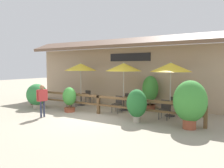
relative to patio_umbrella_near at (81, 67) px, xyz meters
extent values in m
plane|color=#9E937F|center=(2.35, -2.53, -2.40)|extent=(60.00, 60.00, 0.00)
cube|color=tan|center=(2.35, 1.67, -0.60)|extent=(14.00, 0.40, 3.60)
cube|color=brown|center=(2.35, 1.12, 1.48)|extent=(14.28, 1.48, 0.70)
cube|color=black|center=(2.66, 1.44, 0.60)|extent=(2.71, 0.04, 0.47)
cube|color=brown|center=(2.35, -1.48, -1.50)|extent=(10.40, 0.14, 0.11)
cube|color=brown|center=(2.35, -1.48, -1.92)|extent=(10.40, 0.10, 0.09)
cube|color=brown|center=(-2.78, -1.48, -1.92)|extent=(0.14, 0.14, 0.95)
cube|color=brown|center=(2.35, -1.48, -1.92)|extent=(0.14, 0.14, 0.95)
cube|color=brown|center=(7.48, -1.48, -1.92)|extent=(0.14, 0.14, 0.95)
cylinder|color=#B7B2A8|center=(0.00, 0.00, -1.27)|extent=(0.06, 0.06, 2.25)
cone|color=yellow|center=(0.00, 0.00, 0.00)|extent=(2.01, 2.01, 0.45)
sphere|color=#B2ADA3|center=(0.00, 0.00, 0.23)|extent=(0.07, 0.07, 0.07)
cylinder|color=brown|center=(0.00, 0.00, -1.72)|extent=(0.94, 0.94, 0.05)
cylinder|color=#333333|center=(0.00, 0.00, -2.07)|extent=(0.07, 0.07, 0.66)
cylinder|color=#333333|center=(0.00, 0.00, -2.38)|extent=(0.51, 0.51, 0.03)
cube|color=#332D28|center=(-0.06, -0.83, -1.94)|extent=(0.45, 0.45, 0.05)
cube|color=#332D28|center=(-0.05, -0.64, -1.72)|extent=(0.40, 0.07, 0.40)
cylinder|color=#2D2D2D|center=(-0.27, -1.00, -2.18)|extent=(0.04, 0.04, 0.43)
cylinder|color=#2D2D2D|center=(0.11, -1.03, -2.18)|extent=(0.04, 0.04, 0.43)
cylinder|color=#2D2D2D|center=(-0.24, -0.62, -2.18)|extent=(0.04, 0.04, 0.43)
cylinder|color=#2D2D2D|center=(0.14, -0.65, -2.18)|extent=(0.04, 0.04, 0.43)
cube|color=#332D28|center=(0.06, 0.83, -1.94)|extent=(0.43, 0.43, 0.05)
cube|color=#332D28|center=(0.07, 0.64, -1.72)|extent=(0.40, 0.05, 0.40)
cylinder|color=#2D2D2D|center=(0.25, 1.02, -2.18)|extent=(0.04, 0.04, 0.43)
cylinder|color=#2D2D2D|center=(-0.13, 1.01, -2.18)|extent=(0.04, 0.04, 0.43)
cylinder|color=#2D2D2D|center=(0.26, 0.64, -2.18)|extent=(0.04, 0.04, 0.43)
cylinder|color=#2D2D2D|center=(-0.12, 0.63, -2.18)|extent=(0.04, 0.04, 0.43)
cylinder|color=#B7B2A8|center=(3.01, 0.03, -1.27)|extent=(0.06, 0.06, 2.25)
cone|color=yellow|center=(3.01, 0.03, 0.00)|extent=(2.01, 2.01, 0.45)
sphere|color=#B2ADA3|center=(3.01, 0.03, 0.23)|extent=(0.07, 0.07, 0.07)
cylinder|color=brown|center=(3.01, 0.03, -1.72)|extent=(0.94, 0.94, 0.05)
cylinder|color=#333333|center=(3.01, 0.03, -2.07)|extent=(0.07, 0.07, 0.66)
cylinder|color=#333333|center=(3.01, 0.03, -2.38)|extent=(0.51, 0.51, 0.03)
cube|color=#332D28|center=(3.03, -0.75, -1.94)|extent=(0.45, 0.45, 0.05)
cube|color=#332D28|center=(3.04, -0.56, -1.72)|extent=(0.40, 0.07, 0.40)
cylinder|color=#2D2D2D|center=(2.82, -0.92, -2.18)|extent=(0.04, 0.04, 0.43)
cylinder|color=#2D2D2D|center=(3.20, -0.96, -2.18)|extent=(0.04, 0.04, 0.43)
cylinder|color=#2D2D2D|center=(2.85, -0.55, -2.18)|extent=(0.04, 0.04, 0.43)
cylinder|color=#2D2D2D|center=(3.23, -0.58, -2.18)|extent=(0.04, 0.04, 0.43)
cube|color=#332D28|center=(2.95, 0.81, -1.94)|extent=(0.51, 0.51, 0.05)
cube|color=#332D28|center=(3.00, 0.62, -1.72)|extent=(0.40, 0.13, 0.40)
cylinder|color=#2D2D2D|center=(3.09, 1.04, -2.18)|extent=(0.04, 0.04, 0.43)
cylinder|color=#2D2D2D|center=(2.72, 0.94, -2.18)|extent=(0.04, 0.04, 0.43)
cylinder|color=#2D2D2D|center=(3.19, 0.67, -2.18)|extent=(0.04, 0.04, 0.43)
cylinder|color=#2D2D2D|center=(2.82, 0.57, -2.18)|extent=(0.04, 0.04, 0.43)
cylinder|color=#B7B2A8|center=(5.65, -0.07, -1.27)|extent=(0.06, 0.06, 2.25)
cone|color=yellow|center=(5.65, -0.07, 0.00)|extent=(2.01, 2.01, 0.45)
sphere|color=#B2ADA3|center=(5.65, -0.07, 0.23)|extent=(0.07, 0.07, 0.07)
cylinder|color=brown|center=(5.65, -0.07, -1.72)|extent=(0.94, 0.94, 0.05)
cylinder|color=#333333|center=(5.65, -0.07, -2.07)|extent=(0.07, 0.07, 0.66)
cylinder|color=#333333|center=(5.65, -0.07, -2.38)|extent=(0.51, 0.51, 0.03)
cube|color=#332D28|center=(5.62, -0.88, -1.94)|extent=(0.43, 0.43, 0.05)
cube|color=#332D28|center=(5.62, -0.69, -1.72)|extent=(0.40, 0.04, 0.40)
cylinder|color=#2D2D2D|center=(5.43, -1.07, -2.18)|extent=(0.04, 0.04, 0.43)
cylinder|color=#2D2D2D|center=(5.81, -1.07, -2.18)|extent=(0.04, 0.04, 0.43)
cylinder|color=#2D2D2D|center=(5.43, -0.69, -2.18)|extent=(0.04, 0.04, 0.43)
cylinder|color=#2D2D2D|center=(5.81, -0.69, -2.18)|extent=(0.04, 0.04, 0.43)
cube|color=#332D28|center=(5.62, 0.74, -1.94)|extent=(0.47, 0.47, 0.05)
cube|color=#332D28|center=(5.65, 0.55, -1.72)|extent=(0.40, 0.09, 0.40)
cylinder|color=#2D2D2D|center=(5.78, 0.95, -2.18)|extent=(0.04, 0.04, 0.43)
cylinder|color=#2D2D2D|center=(5.41, 0.90, -2.18)|extent=(0.04, 0.04, 0.43)
cylinder|color=#2D2D2D|center=(5.83, 0.57, -2.18)|extent=(0.04, 0.04, 0.43)
cylinder|color=#2D2D2D|center=(5.46, 0.52, -2.18)|extent=(0.04, 0.04, 0.43)
cylinder|color=#B7AD99|center=(-1.68, -2.01, -2.28)|extent=(0.50, 0.50, 0.24)
cylinder|color=#B7AD99|center=(-1.68, -2.01, -2.17)|extent=(0.54, 0.54, 0.04)
ellipsoid|color=#338442|center=(-1.68, -2.01, -1.62)|extent=(1.27, 1.14, 1.27)
cylinder|color=#9E4C33|center=(0.74, -1.88, -2.28)|extent=(0.55, 0.55, 0.22)
cylinder|color=#9E4C33|center=(0.74, -1.88, -2.19)|extent=(0.59, 0.59, 0.04)
cylinder|color=brown|center=(0.74, -1.88, -2.03)|extent=(0.10, 0.10, 0.29)
ellipsoid|color=#3D8E38|center=(0.74, -1.88, -1.56)|extent=(0.75, 0.68, 0.97)
cylinder|color=#9E4C33|center=(6.94, -1.86, -2.20)|extent=(0.51, 0.51, 0.40)
cylinder|color=#9E4C33|center=(6.94, -1.86, -2.02)|extent=(0.55, 0.55, 0.04)
ellipsoid|color=#3D8E38|center=(6.94, -1.86, -1.30)|extent=(1.29, 1.16, 1.63)
cylinder|color=#B7AD99|center=(4.74, -2.01, -2.24)|extent=(0.30, 0.30, 0.31)
cylinder|color=#B7AD99|center=(4.74, -2.01, -2.11)|extent=(0.32, 0.32, 0.04)
ellipsoid|color=#287033|center=(4.74, -2.01, -1.56)|extent=(0.91, 0.81, 1.23)
cylinder|color=brown|center=(4.19, 1.02, -2.26)|extent=(0.57, 0.57, 0.27)
cylinder|color=brown|center=(4.19, 1.02, -2.15)|extent=(0.61, 0.61, 0.04)
cylinder|color=brown|center=(4.19, 1.02, -1.91)|extent=(0.10, 0.10, 0.43)
ellipsoid|color=#3D8E38|center=(4.19, 1.02, -1.21)|extent=(0.91, 0.82, 1.45)
cylinder|color=#2D334C|center=(0.50, -3.42, -2.00)|extent=(0.09, 0.09, 0.79)
cylinder|color=#2D334C|center=(0.45, -3.57, -2.00)|extent=(0.09, 0.09, 0.79)
cube|color=#B23333|center=(0.48, -3.49, -1.33)|extent=(0.32, 0.46, 0.56)
cylinder|color=#B23333|center=(0.55, -3.26, -1.33)|extent=(0.07, 0.07, 0.53)
cylinder|color=#B23333|center=(0.40, -3.72, -1.33)|extent=(0.07, 0.07, 0.53)
sphere|color=#9E704C|center=(0.48, -3.49, -0.94)|extent=(0.21, 0.21, 0.21)
camera|label=1|loc=(8.69, -10.62, 0.05)|focal=35.00mm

